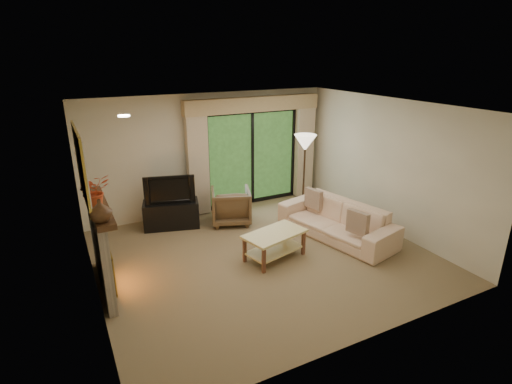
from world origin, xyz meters
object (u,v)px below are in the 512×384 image
media_console (171,214)px  armchair (231,206)px  sofa (336,220)px  coffee_table (275,245)px

media_console → armchair: armchair is taller
media_console → sofa: (2.70, -1.91, 0.07)m
media_console → sofa: 3.31m
armchair → coffee_table: armchair is taller
sofa → coffee_table: 1.50m
media_console → armchair: bearing=-0.8°
armchair → sofa: (1.53, -1.57, -0.03)m
media_console → armchair: size_ratio=1.35×
coffee_table → sofa: bearing=-6.7°
media_console → sofa: sofa is taller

